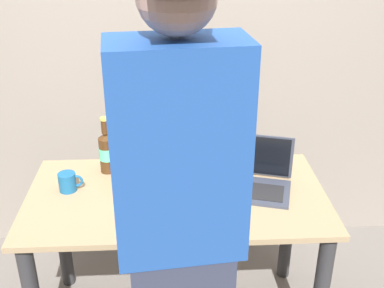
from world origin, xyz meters
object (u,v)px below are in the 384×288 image
(laptop, at_px, (254,176))
(coffee_mug, at_px, (68,182))
(person_figure, at_px, (181,233))
(beer_bottle_green, at_px, (120,164))
(beer_bottle_dark, at_px, (107,151))

(laptop, height_order, coffee_mug, laptop)
(person_figure, bearing_deg, beer_bottle_green, 111.28)
(beer_bottle_green, distance_m, coffee_mug, 0.25)
(beer_bottle_dark, bearing_deg, laptop, -14.51)
(person_figure, xyz_separation_m, coffee_mug, (-0.50, 0.64, -0.17))
(coffee_mug, bearing_deg, beer_bottle_green, 7.40)
(beer_bottle_dark, distance_m, coffee_mug, 0.25)
(beer_bottle_dark, xyz_separation_m, beer_bottle_green, (0.07, -0.14, 0.00))
(coffee_mug, bearing_deg, laptop, -0.43)
(person_figure, relative_size, coffee_mug, 16.56)
(person_figure, distance_m, coffee_mug, 0.82)
(beer_bottle_green, relative_size, coffee_mug, 2.71)
(beer_bottle_dark, distance_m, beer_bottle_green, 0.16)
(person_figure, bearing_deg, coffee_mug, 128.02)
(beer_bottle_green, relative_size, person_figure, 0.16)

